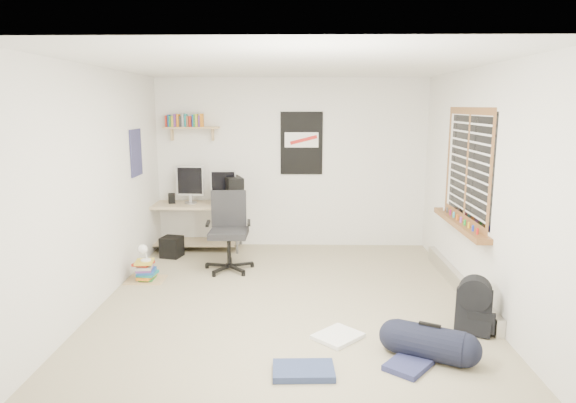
{
  "coord_description": "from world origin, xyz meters",
  "views": [
    {
      "loc": [
        0.11,
        -5.35,
        2.09
      ],
      "look_at": [
        -0.01,
        0.33,
        1.03
      ],
      "focal_mm": 32.0,
      "sensor_mm": 36.0,
      "label": 1
    }
  ],
  "objects_px": {
    "desk": "(195,225)",
    "duffel_bag": "(429,343)",
    "office_chair": "(229,233)",
    "book_stack": "(145,269)",
    "backpack": "(474,312)"
  },
  "relations": [
    {
      "from": "desk",
      "to": "duffel_bag",
      "type": "bearing_deg",
      "value": -29.82
    },
    {
      "from": "duffel_bag",
      "to": "desk",
      "type": "bearing_deg",
      "value": 155.28
    },
    {
      "from": "office_chair",
      "to": "duffel_bag",
      "type": "distance_m",
      "value": 3.09
    },
    {
      "from": "office_chair",
      "to": "book_stack",
      "type": "distance_m",
      "value": 1.11
    },
    {
      "from": "office_chair",
      "to": "backpack",
      "type": "relative_size",
      "value": 2.38
    },
    {
      "from": "office_chair",
      "to": "backpack",
      "type": "height_order",
      "value": "office_chair"
    },
    {
      "from": "book_stack",
      "to": "office_chair",
      "type": "bearing_deg",
      "value": 23.84
    },
    {
      "from": "backpack",
      "to": "book_stack",
      "type": "bearing_deg",
      "value": 179.66
    },
    {
      "from": "desk",
      "to": "office_chair",
      "type": "height_order",
      "value": "office_chair"
    },
    {
      "from": "duffel_bag",
      "to": "book_stack",
      "type": "xyz_separation_m",
      "value": [
        -2.95,
        1.91,
        0.01
      ]
    },
    {
      "from": "desk",
      "to": "duffel_bag",
      "type": "relative_size",
      "value": 2.46
    },
    {
      "from": "office_chair",
      "to": "duffel_bag",
      "type": "height_order",
      "value": "office_chair"
    },
    {
      "from": "desk",
      "to": "book_stack",
      "type": "height_order",
      "value": "desk"
    },
    {
      "from": "desk",
      "to": "office_chair",
      "type": "relative_size",
      "value": 1.38
    },
    {
      "from": "backpack",
      "to": "book_stack",
      "type": "distance_m",
      "value": 3.76
    }
  ]
}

